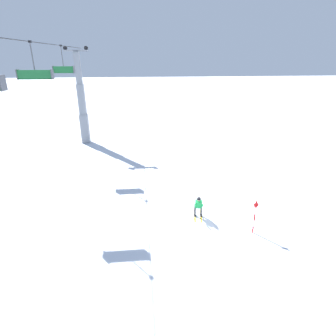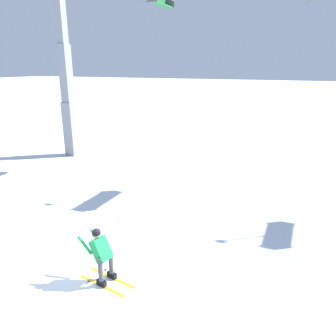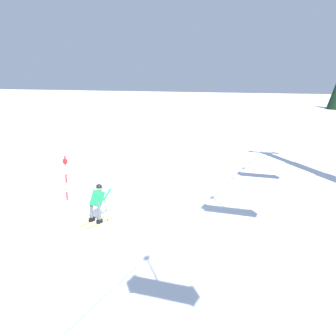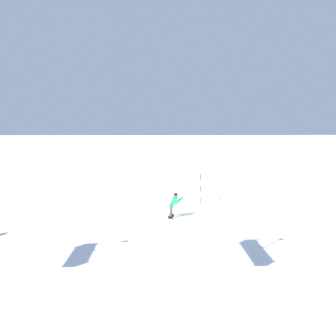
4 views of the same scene
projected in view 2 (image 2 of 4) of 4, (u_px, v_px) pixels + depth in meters
ground_plane at (79, 271)px, 9.37m from camera, size 260.00×260.00×0.00m
skier_carving_main at (101, 252)px, 8.70m from camera, size 1.68×0.85×1.68m
lift_tower_near at (67, 84)px, 20.10m from camera, size 0.72×2.34×10.89m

